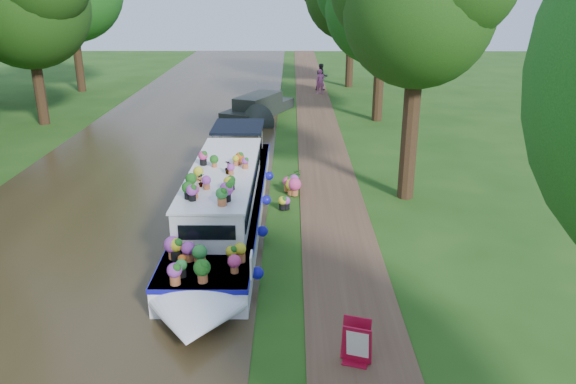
{
  "coord_description": "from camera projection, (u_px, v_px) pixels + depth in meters",
  "views": [
    {
      "loc": [
        -0.19,
        -15.5,
        7.0
      ],
      "look_at": [
        -0.3,
        -0.04,
        1.3
      ],
      "focal_mm": 35.0,
      "sensor_mm": 36.0,
      "label": 1
    }
  ],
  "objects": [
    {
      "name": "ground",
      "position": [
        298.0,
        232.0,
        16.97
      ],
      "size": [
        100.0,
        100.0,
        0.0
      ],
      "primitive_type": "plane",
      "color": "#1B4210",
      "rests_on": "ground"
    },
    {
      "name": "verge_plant",
      "position": [
        298.0,
        174.0,
        21.59
      ],
      "size": [
        0.41,
        0.37,
        0.39
      ],
      "primitive_type": "imported",
      "rotation": [
        0.0,
        0.0,
        -0.22
      ],
      "color": "#235C1B",
      "rests_on": "ground"
    },
    {
      "name": "pedestrian_pink",
      "position": [
        320.0,
        82.0,
        38.18
      ],
      "size": [
        0.65,
        0.48,
        1.65
      ],
      "primitive_type": "imported",
      "rotation": [
        0.0,
        0.0,
        0.14
      ],
      "color": "pink",
      "rests_on": "towpath"
    },
    {
      "name": "sandwich_board",
      "position": [
        357.0,
        344.0,
        10.92
      ],
      "size": [
        0.6,
        0.6,
        0.89
      ],
      "rotation": [
        0.0,
        0.0,
        -0.31
      ],
      "color": "maroon",
      "rests_on": "towpath"
    },
    {
      "name": "towpath",
      "position": [
        338.0,
        232.0,
        16.95
      ],
      "size": [
        2.2,
        100.0,
        0.03
      ],
      "primitive_type": "cube",
      "color": "#4B3423",
      "rests_on": "ground"
    },
    {
      "name": "plant_boat",
      "position": [
        224.0,
        201.0,
        17.03
      ],
      "size": [
        2.29,
        13.52,
        2.25
      ],
      "color": "white",
      "rests_on": "canal_water"
    },
    {
      "name": "canal_water",
      "position": [
        100.0,
        231.0,
        17.0
      ],
      "size": [
        10.0,
        100.0,
        0.02
      ],
      "primitive_type": "cube",
      "color": "#2D2413",
      "rests_on": "ground"
    },
    {
      "name": "second_boat",
      "position": [
        258.0,
        108.0,
        31.67
      ],
      "size": [
        4.07,
        6.89,
        1.25
      ],
      "rotation": [
        0.0,
        0.0,
        -0.43
      ],
      "color": "black",
      "rests_on": "canal_water"
    },
    {
      "name": "pedestrian_dark",
      "position": [
        322.0,
        77.0,
        39.42
      ],
      "size": [
        1.05,
        0.91,
        1.85
      ],
      "primitive_type": "imported",
      "rotation": [
        0.0,
        0.0,
        0.27
      ],
      "color": "black",
      "rests_on": "towpath"
    }
  ]
}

